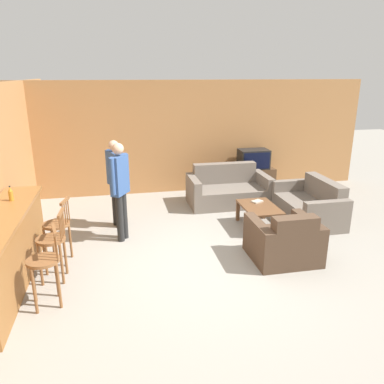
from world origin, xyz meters
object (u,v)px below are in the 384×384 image
object	(u,v)px
bar_chair_near	(45,265)
couch_far	(228,191)
bottle	(11,194)
book_on_table	(257,201)
person_by_counter	(120,186)
tv	(254,159)
bar_chair_mid	(52,244)
tv_unit	(252,179)
coffee_table	(259,209)
bar_chair_far	(58,229)
armchair_near	(284,242)
loveseat_right	(310,206)
person_by_window	(115,179)

from	to	relation	value
bar_chair_near	couch_far	size ratio (longest dim) A/B	0.58
bar_chair_near	bottle	bearing A→B (deg)	115.81
book_on_table	person_by_counter	size ratio (longest dim) A/B	0.14
tv	book_on_table	bearing A→B (deg)	-108.25
bar_chair_mid	tv_unit	size ratio (longest dim) A/B	0.98
bottle	book_on_table	world-z (taller)	bottle
coffee_table	bottle	xyz separation A→B (m)	(-4.03, -0.52, 0.72)
bar_chair_far	armchair_near	distance (m)	3.41
bar_chair_near	tv_unit	bearing A→B (deg)	44.14
loveseat_right	person_by_window	distance (m)	3.74
bottle	person_by_window	world-z (taller)	person_by_window
person_by_counter	book_on_table	bearing A→B (deg)	5.25
bar_chair_near	person_by_counter	distance (m)	2.04
loveseat_right	person_by_window	bearing A→B (deg)	173.13
armchair_near	book_on_table	distance (m)	1.49
bar_chair_mid	bottle	xyz separation A→B (m)	(-0.60, 0.64, 0.55)
bar_chair_mid	couch_far	bearing A→B (deg)	38.42
loveseat_right	coffee_table	xyz separation A→B (m)	(-1.11, -0.18, 0.07)
armchair_near	person_by_counter	bearing A→B (deg)	152.56
tv_unit	coffee_table	bearing A→B (deg)	-107.43
coffee_table	loveseat_right	bearing A→B (deg)	9.15
book_on_table	person_by_window	bearing A→B (deg)	171.29
bar_chair_near	bar_chair_mid	distance (m)	0.60
bar_chair_far	loveseat_right	xyz separation A→B (m)	(4.54, 0.81, -0.25)
bar_chair_near	tv	distance (m)	5.76
tv_unit	tv	xyz separation A→B (m)	(0.00, -0.00, 0.50)
couch_far	person_by_counter	distance (m)	2.80
bar_chair_near	tv	size ratio (longest dim) A/B	1.42
couch_far	loveseat_right	bearing A→B (deg)	-44.38
coffee_table	tv	distance (m)	2.39
bar_chair_mid	coffee_table	size ratio (longest dim) A/B	1.08
couch_far	bar_chair_near	bearing A→B (deg)	-135.64
bar_chair_near	coffee_table	bearing A→B (deg)	27.21
bar_chair_mid	book_on_table	world-z (taller)	bar_chair_mid
bar_chair_near	bottle	world-z (taller)	bottle
bottle	person_by_counter	bearing A→B (deg)	18.35
bar_chair_far	person_by_counter	world-z (taller)	person_by_counter
bar_chair_near	person_by_counter	xyz separation A→B (m)	(0.95, 1.75, 0.42)
bottle	person_by_window	bearing A→B (deg)	37.67
coffee_table	bottle	world-z (taller)	bottle
tv	person_by_window	world-z (taller)	person_by_window
bar_chair_far	loveseat_right	distance (m)	4.62
bar_chair_near	bar_chair_mid	xyz separation A→B (m)	(0.00, 0.60, 0.00)
book_on_table	bar_chair_near	bearing A→B (deg)	-150.19
tv	bottle	size ratio (longest dim) A/B	3.16
bar_chair_near	armchair_near	world-z (taller)	bar_chair_near
bar_chair_near	loveseat_right	world-z (taller)	bar_chair_near
coffee_table	tv	bearing A→B (deg)	72.55
bar_chair_mid	loveseat_right	bearing A→B (deg)	16.42
tv	person_by_counter	size ratio (longest dim) A/B	0.42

